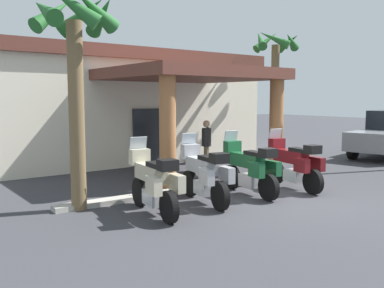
{
  "coord_description": "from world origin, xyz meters",
  "views": [
    {
      "loc": [
        -7.79,
        -7.34,
        2.49
      ],
      "look_at": [
        -1.05,
        2.4,
        1.2
      ],
      "focal_mm": 39.71,
      "sensor_mm": 36.0,
      "label": 1
    }
  ],
  "objects_px": {
    "motorcycle_maroon": "(294,164)",
    "palm_tree_roadside": "(75,47)",
    "motorcycle_green": "(250,168)",
    "motorcycle_silver": "(205,174)",
    "motel_building": "(115,105)",
    "motorcycle_cream": "(154,182)",
    "palm_tree_near_portico": "(275,64)",
    "pedestrian": "(206,142)"
  },
  "relations": [
    {
      "from": "motorcycle_maroon",
      "to": "palm_tree_roadside",
      "type": "distance_m",
      "value": 6.41
    },
    {
      "from": "motorcycle_green",
      "to": "motorcycle_silver",
      "type": "bearing_deg",
      "value": 96.55
    },
    {
      "from": "motorcycle_green",
      "to": "palm_tree_roadside",
      "type": "bearing_deg",
      "value": 80.32
    },
    {
      "from": "motorcycle_silver",
      "to": "motorcycle_maroon",
      "type": "relative_size",
      "value": 1.0
    },
    {
      "from": "motel_building",
      "to": "motorcycle_cream",
      "type": "distance_m",
      "value": 9.75
    },
    {
      "from": "motorcycle_cream",
      "to": "motorcycle_silver",
      "type": "distance_m",
      "value": 1.49
    },
    {
      "from": "motorcycle_green",
      "to": "motorcycle_maroon",
      "type": "xyz_separation_m",
      "value": [
        1.48,
        -0.17,
        0.0
      ]
    },
    {
      "from": "motorcycle_silver",
      "to": "palm_tree_near_portico",
      "type": "bearing_deg",
      "value": -47.53
    },
    {
      "from": "motorcycle_maroon",
      "to": "palm_tree_roadside",
      "type": "height_order",
      "value": "palm_tree_roadside"
    },
    {
      "from": "pedestrian",
      "to": "palm_tree_roadside",
      "type": "relative_size",
      "value": 0.36
    },
    {
      "from": "motel_building",
      "to": "palm_tree_near_portico",
      "type": "distance_m",
      "value": 6.95
    },
    {
      "from": "pedestrian",
      "to": "palm_tree_near_portico",
      "type": "bearing_deg",
      "value": -117.79
    },
    {
      "from": "motorcycle_green",
      "to": "palm_tree_roadside",
      "type": "xyz_separation_m",
      "value": [
        -4.12,
        1.07,
        2.88
      ]
    },
    {
      "from": "motel_building",
      "to": "motorcycle_cream",
      "type": "bearing_deg",
      "value": -112.21
    },
    {
      "from": "motorcycle_silver",
      "to": "motorcycle_green",
      "type": "distance_m",
      "value": 1.48
    },
    {
      "from": "motel_building",
      "to": "pedestrian",
      "type": "relative_size",
      "value": 6.64
    },
    {
      "from": "motorcycle_silver",
      "to": "motorcycle_green",
      "type": "bearing_deg",
      "value": -79.38
    },
    {
      "from": "motel_building",
      "to": "motorcycle_maroon",
      "type": "relative_size",
      "value": 5.23
    },
    {
      "from": "motorcycle_green",
      "to": "pedestrian",
      "type": "distance_m",
      "value": 3.66
    },
    {
      "from": "motorcycle_cream",
      "to": "palm_tree_near_portico",
      "type": "distance_m",
      "value": 10.33
    },
    {
      "from": "motorcycle_silver",
      "to": "palm_tree_near_portico",
      "type": "distance_m",
      "value": 9.06
    },
    {
      "from": "motorcycle_cream",
      "to": "pedestrian",
      "type": "bearing_deg",
      "value": -42.55
    },
    {
      "from": "motorcycle_cream",
      "to": "palm_tree_roadside",
      "type": "xyz_separation_m",
      "value": [
        -1.17,
        1.28,
        2.88
      ]
    },
    {
      "from": "motorcycle_silver",
      "to": "motorcycle_maroon",
      "type": "height_order",
      "value": "same"
    },
    {
      "from": "motorcycle_cream",
      "to": "pedestrian",
      "type": "height_order",
      "value": "pedestrian"
    },
    {
      "from": "motorcycle_maroon",
      "to": "pedestrian",
      "type": "height_order",
      "value": "pedestrian"
    },
    {
      "from": "motel_building",
      "to": "motorcycle_silver",
      "type": "bearing_deg",
      "value": -103.79
    },
    {
      "from": "palm_tree_roadside",
      "to": "motorcycle_green",
      "type": "bearing_deg",
      "value": -14.51
    },
    {
      "from": "motorcycle_silver",
      "to": "palm_tree_near_portico",
      "type": "relative_size",
      "value": 0.41
    },
    {
      "from": "motel_building",
      "to": "motorcycle_maroon",
      "type": "bearing_deg",
      "value": -85.07
    },
    {
      "from": "motel_building",
      "to": "palm_tree_roadside",
      "type": "distance_m",
      "value": 9.07
    },
    {
      "from": "palm_tree_roadside",
      "to": "motel_building",
      "type": "bearing_deg",
      "value": 60.26
    },
    {
      "from": "motorcycle_cream",
      "to": "motel_building",
      "type": "bearing_deg",
      "value": -14.08
    },
    {
      "from": "motel_building",
      "to": "motorcycle_silver",
      "type": "xyz_separation_m",
      "value": [
        -1.8,
        -8.89,
        -1.5
      ]
    },
    {
      "from": "motorcycle_silver",
      "to": "palm_tree_roadside",
      "type": "bearing_deg",
      "value": 76.12
    },
    {
      "from": "motorcycle_green",
      "to": "palm_tree_roadside",
      "type": "height_order",
      "value": "palm_tree_roadside"
    },
    {
      "from": "motel_building",
      "to": "motorcycle_green",
      "type": "distance_m",
      "value": 8.98
    },
    {
      "from": "motorcycle_silver",
      "to": "motorcycle_green",
      "type": "relative_size",
      "value": 1.0
    },
    {
      "from": "palm_tree_near_portico",
      "to": "motorcycle_green",
      "type": "bearing_deg",
      "value": -140.29
    },
    {
      "from": "motorcycle_cream",
      "to": "palm_tree_roadside",
      "type": "bearing_deg",
      "value": 48.11
    },
    {
      "from": "pedestrian",
      "to": "palm_tree_near_portico",
      "type": "distance_m",
      "value": 5.4
    },
    {
      "from": "motorcycle_silver",
      "to": "pedestrian",
      "type": "bearing_deg",
      "value": -28.24
    }
  ]
}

